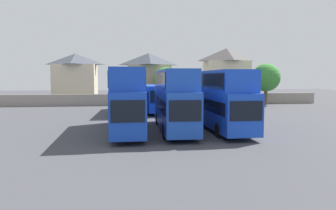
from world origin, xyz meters
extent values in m
plane|color=#424247|center=(0.00, 18.00, 0.00)|extent=(140.00, 140.00, 0.00)
cube|color=gray|center=(0.00, 24.89, 0.90)|extent=(56.00, 0.50, 1.80)
cube|color=#1640BE|center=(-3.85, 0.06, 1.92)|extent=(2.75, 11.64, 3.12)
cube|color=black|center=(-3.69, -5.74, 2.29)|extent=(2.15, 0.14, 1.40)
cube|color=black|center=(-3.85, 0.06, 2.29)|extent=(2.76, 10.72, 0.98)
cube|color=#1640BE|center=(-3.86, 0.35, 4.29)|extent=(2.69, 11.06, 1.62)
cube|color=black|center=(-3.86, 0.35, 4.29)|extent=(2.76, 10.48, 1.13)
cylinder|color=black|center=(-2.63, -3.49, 0.55)|extent=(0.33, 1.11, 1.10)
cylinder|color=black|center=(-4.87, -3.55, 0.55)|extent=(0.33, 1.11, 1.10)
cylinder|color=black|center=(-2.83, 3.68, 0.55)|extent=(0.33, 1.11, 1.10)
cylinder|color=black|center=(-5.07, 3.62, 0.55)|extent=(0.33, 1.11, 1.10)
cube|color=blue|center=(0.13, 0.27, 1.89)|extent=(2.69, 11.70, 3.07)
cube|color=black|center=(-0.02, -5.57, 2.26)|extent=(2.11, 0.13, 1.38)
cube|color=black|center=(0.13, 0.27, 2.26)|extent=(2.71, 10.77, 0.97)
cube|color=blue|center=(0.14, 0.56, 4.21)|extent=(2.63, 11.12, 1.58)
cube|color=black|center=(0.14, 0.56, 4.21)|extent=(2.70, 10.54, 1.11)
cylinder|color=black|center=(1.14, -3.37, 0.55)|extent=(0.33, 1.11, 1.10)
cylinder|color=black|center=(-1.07, -3.31, 0.55)|extent=(0.33, 1.11, 1.10)
cylinder|color=black|center=(1.32, 3.85, 0.55)|extent=(0.33, 1.11, 1.10)
cylinder|color=black|center=(-0.89, 3.91, 0.55)|extent=(0.33, 1.11, 1.10)
cube|color=blue|center=(4.02, 0.39, 1.84)|extent=(2.69, 11.90, 2.96)
cube|color=black|center=(4.09, -5.57, 2.19)|extent=(2.25, 0.11, 1.33)
cube|color=black|center=(4.02, 0.39, 2.19)|extent=(2.72, 10.95, 0.93)
cube|color=blue|center=(4.02, 0.68, 4.14)|extent=(2.63, 11.31, 1.65)
cube|color=black|center=(4.02, 0.68, 4.14)|extent=(2.71, 10.72, 1.16)
cylinder|color=black|center=(5.24, -3.28, 0.55)|extent=(0.31, 1.10, 1.10)
cylinder|color=black|center=(2.89, -3.31, 0.55)|extent=(0.31, 1.10, 1.10)
cylinder|color=black|center=(5.16, 4.08, 0.55)|extent=(0.31, 1.10, 1.10)
cylinder|color=black|center=(2.81, 4.05, 0.55)|extent=(0.31, 1.10, 1.10)
cube|color=blue|center=(-3.62, 14.51, 1.89)|extent=(2.89, 11.73, 3.07)
cube|color=black|center=(-3.82, 8.67, 2.26)|extent=(2.20, 0.15, 1.38)
cube|color=black|center=(-3.62, 14.51, 2.26)|extent=(2.90, 10.80, 0.97)
cylinder|color=black|center=(-2.60, 10.87, 0.55)|extent=(0.34, 1.11, 1.10)
cylinder|color=black|center=(-4.89, 10.94, 0.55)|extent=(0.34, 1.11, 1.10)
cylinder|color=black|center=(-2.35, 18.09, 0.55)|extent=(0.34, 1.11, 1.10)
cylinder|color=black|center=(-4.64, 18.16, 0.55)|extent=(0.34, 1.11, 1.10)
cube|color=blue|center=(-0.41, 14.61, 1.89)|extent=(3.27, 10.22, 3.06)
cube|color=black|center=(-0.02, 9.58, 2.26)|extent=(2.20, 0.25, 1.38)
cube|color=black|center=(-0.41, 14.61, 2.26)|extent=(3.25, 9.42, 0.96)
cylinder|color=black|center=(0.98, 11.59, 0.55)|extent=(0.38, 1.12, 1.10)
cylinder|color=black|center=(-1.32, 11.41, 0.55)|extent=(0.38, 1.12, 1.10)
cylinder|color=black|center=(0.49, 17.80, 0.55)|extent=(0.38, 1.12, 1.10)
cylinder|color=black|center=(-1.80, 17.62, 0.55)|extent=(0.38, 1.12, 1.10)
cube|color=blue|center=(4.56, 14.67, 1.88)|extent=(3.46, 11.14, 3.04)
cube|color=black|center=(4.11, 9.19, 2.24)|extent=(2.25, 0.27, 1.37)
cube|color=black|center=(4.56, 14.67, 2.24)|extent=(3.42, 10.27, 0.96)
cube|color=blue|center=(4.59, 14.94, 4.24)|extent=(3.36, 10.59, 1.68)
cube|color=black|center=(4.59, 14.94, 4.24)|extent=(3.41, 10.05, 1.18)
cylinder|color=black|center=(5.45, 11.18, 0.55)|extent=(0.39, 1.12, 1.10)
cylinder|color=black|center=(3.11, 11.38, 0.55)|extent=(0.39, 1.12, 1.10)
cylinder|color=black|center=(6.02, 17.96, 0.55)|extent=(0.39, 1.12, 1.10)
cylinder|color=black|center=(3.68, 18.16, 0.55)|extent=(0.39, 1.12, 1.10)
cube|color=beige|center=(-12.80, 34.00, 3.36)|extent=(7.19, 7.32, 6.73)
pyramid|color=#3D424C|center=(-12.80, 34.00, 7.72)|extent=(7.55, 7.69, 1.98)
cube|color=tan|center=(0.42, 33.61, 3.34)|extent=(7.55, 7.46, 6.68)
pyramid|color=#3D424C|center=(0.42, 33.61, 7.78)|extent=(7.93, 7.83, 2.20)
cube|color=beige|center=(15.25, 33.36, 3.75)|extent=(7.71, 6.08, 7.49)
pyramid|color=#514C4C|center=(15.25, 33.36, 8.71)|extent=(8.10, 6.39, 2.44)
cylinder|color=brown|center=(18.48, 22.89, 1.42)|extent=(0.51, 0.51, 2.83)
sphere|color=#387F33|center=(18.48, 22.89, 4.40)|extent=(4.47, 4.47, 4.47)
cylinder|color=brown|center=(2.81, 27.39, 1.30)|extent=(0.49, 0.49, 2.61)
sphere|color=#387F33|center=(2.81, 27.39, 4.06)|extent=(4.14, 4.14, 4.14)
camera|label=1|loc=(-3.80, -25.65, 4.41)|focal=34.04mm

